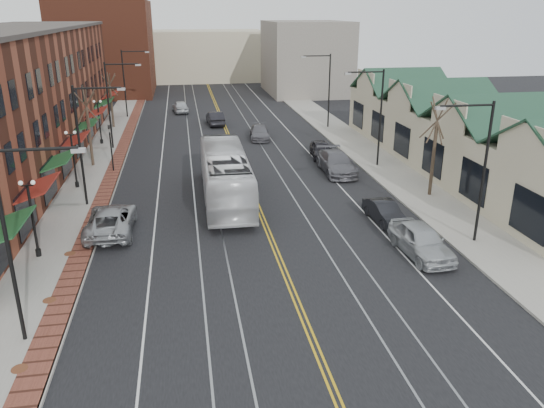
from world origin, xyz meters
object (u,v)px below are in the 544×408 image
object	(u,v)px
parked_suv	(111,220)
parked_car_c	(336,163)
transit_bus	(225,175)
parked_car_b	(385,212)
parked_car_a	(421,240)
parked_car_d	(321,149)

from	to	relation	value
parked_suv	parked_car_c	distance (m)	19.43
transit_bus	parked_car_b	distance (m)	11.23
parked_car_b	transit_bus	bearing A→B (deg)	144.12
transit_bus	parked_suv	distance (m)	8.75
parked_suv	parked_car_c	xyz separation A→B (m)	(16.80, 9.75, 0.05)
parked_suv	parked_car_a	world-z (taller)	parked_car_a
parked_car_d	parked_car_a	bearing A→B (deg)	-83.26
transit_bus	parked_car_d	bearing A→B (deg)	-132.88
transit_bus	parked_car_b	size ratio (longest dim) A/B	3.18
parked_car_d	parked_car_b	bearing A→B (deg)	-83.86
parked_car_d	transit_bus	bearing A→B (deg)	-127.55
parked_car_a	parked_car_b	bearing A→B (deg)	89.31
parked_suv	parked_car_d	xyz separation A→B (m)	(16.80, 14.67, -0.06)
parked_car_c	parked_car_d	bearing A→B (deg)	91.04
transit_bus	parked_car_d	xyz separation A→B (m)	(9.50, 9.94, -1.05)
parked_car_a	parked_car_d	size ratio (longest dim) A/B	1.14
transit_bus	parked_car_b	bearing A→B (deg)	149.08
parked_car_b	parked_car_c	size ratio (longest dim) A/B	0.69
parked_car_a	parked_car_d	world-z (taller)	parked_car_a
parked_suv	parked_car_a	xyz separation A→B (m)	(17.02, -6.03, 0.05)
parked_car_d	parked_suv	bearing A→B (deg)	-132.74
transit_bus	parked_car_b	xyz separation A→B (m)	(9.50, -5.87, -1.13)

